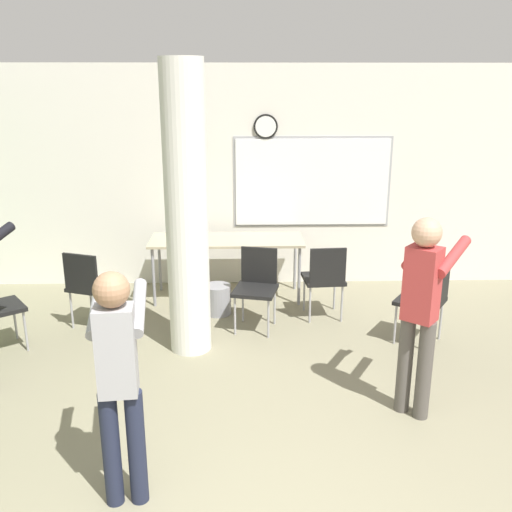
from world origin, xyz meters
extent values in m
cube|color=silver|center=(0.00, 5.06, 1.40)|extent=(8.00, 0.12, 2.80)
cylinder|color=black|center=(0.20, 4.99, 2.05)|extent=(0.30, 0.03, 0.30)
cylinder|color=white|center=(0.20, 4.97, 2.05)|extent=(0.26, 0.01, 0.25)
cube|color=#99999E|center=(0.80, 5.00, 1.35)|extent=(2.01, 0.01, 1.16)
cube|color=white|center=(0.80, 4.99, 1.35)|extent=(1.95, 0.02, 1.10)
cylinder|color=silver|center=(-0.63, 3.06, 1.40)|extent=(0.41, 0.41, 2.80)
cube|color=tan|center=(-0.29, 4.46, 0.74)|extent=(1.85, 0.66, 0.03)
cylinder|color=gray|center=(-1.16, 4.19, 0.36)|extent=(0.04, 0.04, 0.73)
cylinder|color=gray|center=(0.57, 4.19, 0.36)|extent=(0.04, 0.04, 0.73)
cylinder|color=gray|center=(-1.16, 4.73, 0.36)|extent=(0.04, 0.04, 0.73)
cylinder|color=gray|center=(0.57, 4.73, 0.36)|extent=(0.04, 0.04, 0.73)
cylinder|color=#4C3319|center=(-0.73, 4.39, 0.84)|extent=(0.07, 0.07, 0.16)
cylinder|color=#4C3319|center=(-0.73, 4.39, 0.95)|extent=(0.03, 0.03, 0.07)
cylinder|color=gray|center=(-0.39, 3.94, 0.17)|extent=(0.32, 0.32, 0.34)
cube|color=black|center=(-1.73, 3.67, 0.45)|extent=(0.56, 0.56, 0.04)
cube|color=black|center=(-1.80, 3.48, 0.67)|extent=(0.38, 0.16, 0.40)
cylinder|color=#99999E|center=(-1.50, 3.78, 0.21)|extent=(0.02, 0.02, 0.43)
cylinder|color=#99999E|center=(-1.84, 3.90, 0.21)|extent=(0.02, 0.02, 0.43)
cylinder|color=#99999E|center=(-1.62, 3.44, 0.21)|extent=(0.02, 0.02, 0.43)
cylinder|color=#99999E|center=(-1.96, 3.56, 0.21)|extent=(0.02, 0.02, 0.43)
cube|color=black|center=(0.03, 3.49, 0.45)|extent=(0.53, 0.53, 0.04)
cube|color=black|center=(0.08, 3.69, 0.67)|extent=(0.39, 0.12, 0.40)
cylinder|color=#99999E|center=(-0.19, 3.36, 0.21)|extent=(0.02, 0.02, 0.43)
cylinder|color=#99999E|center=(0.16, 3.27, 0.21)|extent=(0.02, 0.02, 0.43)
cylinder|color=#99999E|center=(-0.10, 3.71, 0.21)|extent=(0.02, 0.02, 0.43)
cylinder|color=#99999E|center=(0.25, 3.62, 0.21)|extent=(0.02, 0.02, 0.43)
cylinder|color=#99999E|center=(-2.26, 3.03, 0.21)|extent=(0.02, 0.02, 0.43)
cylinder|color=#99999E|center=(-2.48, 3.32, 0.21)|extent=(0.02, 0.02, 0.43)
cube|color=black|center=(0.81, 3.84, 0.45)|extent=(0.47, 0.47, 0.04)
cube|color=black|center=(0.83, 3.63, 0.67)|extent=(0.40, 0.06, 0.40)
cylinder|color=#99999E|center=(0.98, 4.03, 0.21)|extent=(0.02, 0.02, 0.43)
cylinder|color=#99999E|center=(0.62, 4.00, 0.21)|extent=(0.02, 0.02, 0.43)
cylinder|color=#99999E|center=(1.00, 3.67, 0.21)|extent=(0.02, 0.02, 0.43)
cylinder|color=#99999E|center=(0.64, 3.65, 0.21)|extent=(0.02, 0.02, 0.43)
cube|color=black|center=(1.70, 3.14, 0.45)|extent=(0.61, 0.61, 0.04)
cube|color=black|center=(1.87, 3.03, 0.67)|extent=(0.25, 0.34, 0.40)
cylinder|color=#99999E|center=(1.66, 3.39, 0.21)|extent=(0.02, 0.02, 0.43)
cylinder|color=#99999E|center=(1.45, 3.10, 0.21)|extent=(0.02, 0.02, 0.43)
cylinder|color=#99999E|center=(1.95, 3.19, 0.21)|extent=(0.02, 0.02, 0.43)
cylinder|color=#99999E|center=(1.75, 2.89, 0.21)|extent=(0.02, 0.02, 0.43)
cylinder|color=#1E2338|center=(-0.78, 0.87, 0.39)|extent=(0.12, 0.12, 0.79)
cylinder|color=#1E2338|center=(-0.93, 0.85, 0.39)|extent=(0.12, 0.12, 0.79)
cube|color=#99999E|center=(-0.86, 0.86, 1.07)|extent=(0.25, 0.20, 0.56)
sphere|color=#997051|center=(-0.86, 0.86, 1.46)|extent=(0.21, 0.21, 0.21)
cylinder|color=#99999E|center=(-0.75, 1.09, 1.25)|extent=(0.13, 0.50, 0.22)
cylinder|color=#99999E|center=(-1.00, 1.07, 1.25)|extent=(0.13, 0.50, 0.22)
cube|color=white|center=(-1.03, 1.29, 1.25)|extent=(0.05, 0.13, 0.04)
cylinder|color=#514C47|center=(1.32, 1.77, 0.41)|extent=(0.12, 0.12, 0.83)
cylinder|color=#514C47|center=(1.20, 1.87, 0.41)|extent=(0.12, 0.12, 0.83)
cube|color=#B23838|center=(1.26, 1.82, 1.12)|extent=(0.31, 0.30, 0.59)
sphere|color=tan|center=(1.26, 1.82, 1.53)|extent=(0.22, 0.22, 0.22)
cylinder|color=#B23838|center=(1.51, 1.91, 1.31)|extent=(0.40, 0.45, 0.24)
cylinder|color=#B23838|center=(1.31, 2.08, 1.31)|extent=(0.40, 0.45, 0.24)
cube|color=white|center=(1.46, 2.26, 1.31)|extent=(0.11, 0.12, 0.04)
camera|label=1|loc=(-0.11, -2.21, 2.60)|focal=40.00mm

